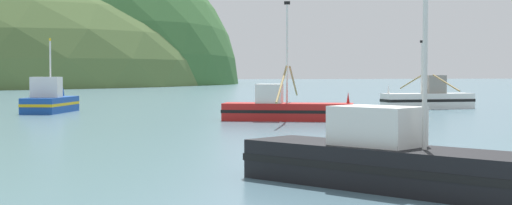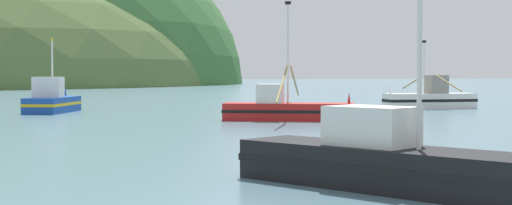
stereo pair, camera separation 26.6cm
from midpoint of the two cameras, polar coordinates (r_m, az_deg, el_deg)
name	(u,v)px [view 2 (the right image)]	position (r m, az deg, el deg)	size (l,w,h in m)	color
fishing_boat_red	(287,109)	(45.75, 2.50, -0.48)	(8.25, 13.28, 7.27)	red
fishing_boat_black	(396,163)	(19.06, 11.00, -4.58)	(6.85, 8.75, 7.14)	black
fishing_boat_blue	(52,102)	(56.72, -15.15, 0.05)	(4.11, 6.61, 5.45)	#19479E
fishing_boat_white	(431,98)	(61.91, 13.27, 0.30)	(7.54, 10.19, 5.51)	white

